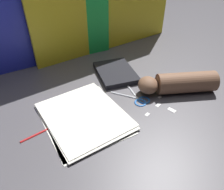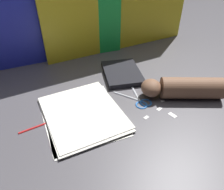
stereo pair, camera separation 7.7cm
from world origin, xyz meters
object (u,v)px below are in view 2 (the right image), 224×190
hand_forearm (183,88)px  book_closed (122,73)px  paper_stack (83,114)px  scissors (139,99)px

hand_forearm → book_closed: bearing=122.8°
paper_stack → scissors: 0.22m
paper_stack → scissors: size_ratio=1.96×
scissors → hand_forearm: hand_forearm is taller
scissors → book_closed: bearing=85.0°
paper_stack → book_closed: size_ratio=1.36×
book_closed → scissors: bearing=-95.0°
scissors → hand_forearm: 0.18m
scissors → paper_stack: bearing=-179.5°
paper_stack → book_closed: bearing=38.8°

